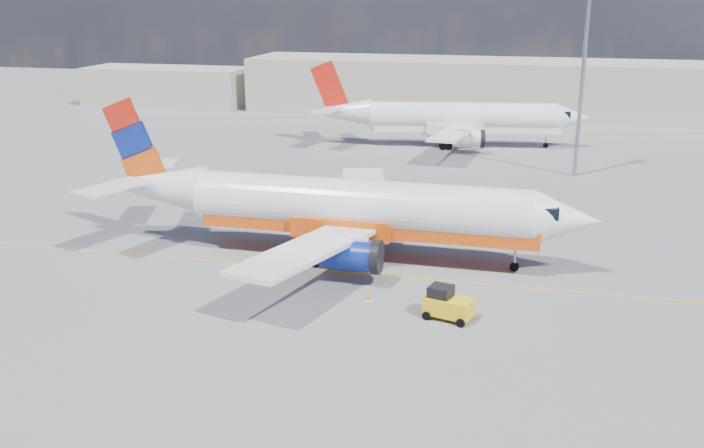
% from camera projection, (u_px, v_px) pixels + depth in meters
% --- Properties ---
extents(ground, '(240.00, 240.00, 0.00)m').
position_uv_depth(ground, '(303.00, 286.00, 50.61)').
color(ground, slate).
rests_on(ground, ground).
extents(taxi_line, '(70.00, 0.15, 0.01)m').
position_uv_depth(taxi_line, '(316.00, 270.00, 53.40)').
color(taxi_line, yellow).
rests_on(taxi_line, ground).
extents(terminal_main, '(70.00, 14.00, 8.00)m').
position_uv_depth(terminal_main, '(480.00, 87.00, 118.07)').
color(terminal_main, '#A7A18F').
rests_on(terminal_main, ground).
extents(terminal_annex, '(26.00, 10.00, 6.00)m').
position_uv_depth(terminal_annex, '(167.00, 86.00, 126.81)').
color(terminal_annex, '#A7A18F').
rests_on(terminal_annex, ground).
extents(main_jet, '(35.95, 28.46, 10.90)m').
position_uv_depth(main_jet, '(345.00, 208.00, 55.02)').
color(main_jet, white).
rests_on(main_jet, ground).
extents(second_jet, '(33.48, 26.10, 10.12)m').
position_uv_depth(second_jet, '(454.00, 118.00, 93.81)').
color(second_jet, white).
rests_on(second_jet, ground).
extents(gse_tug, '(3.03, 2.33, 1.95)m').
position_uv_depth(gse_tug, '(447.00, 304.00, 45.34)').
color(gse_tug, black).
rests_on(gse_tug, ground).
extents(traffic_cone, '(0.42, 0.42, 0.59)m').
position_uv_depth(traffic_cone, '(369.00, 296.00, 48.16)').
color(traffic_cone, white).
rests_on(traffic_cone, ground).
extents(floodlight_mast, '(1.47, 1.47, 20.14)m').
position_uv_depth(floodlight_mast, '(584.00, 55.00, 76.45)').
color(floodlight_mast, '#97979F').
rests_on(floodlight_mast, ground).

